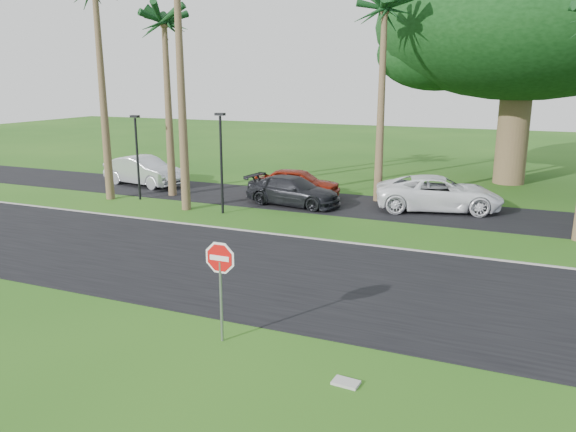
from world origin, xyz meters
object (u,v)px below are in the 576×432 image
(car_silver, at_px, (144,171))
(car_red, at_px, (297,183))
(stop_sign_near, at_px, (220,271))
(car_dark, at_px, (293,191))
(car_minivan, at_px, (439,194))

(car_silver, distance_m, car_red, 9.61)
(stop_sign_near, distance_m, car_silver, 21.28)
(stop_sign_near, xyz_separation_m, car_dark, (-4.12, 14.37, -1.07))
(car_red, distance_m, car_minivan, 7.31)
(car_red, height_order, car_minivan, car_minivan)
(stop_sign_near, xyz_separation_m, car_red, (-4.61, 16.14, -1.00))
(car_red, bearing_deg, car_dark, -168.62)
(car_minivan, bearing_deg, car_red, 74.54)
(car_silver, xyz_separation_m, car_minivan, (16.92, 0.21, -0.02))
(car_minivan, bearing_deg, car_silver, 76.14)
(stop_sign_near, xyz_separation_m, car_minivan, (2.70, 16.03, -0.96))
(car_silver, xyz_separation_m, car_red, (9.61, 0.32, -0.07))
(car_red, bearing_deg, stop_sign_near, -168.20)
(stop_sign_near, relative_size, car_silver, 0.51)
(car_silver, height_order, car_minivan, car_silver)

